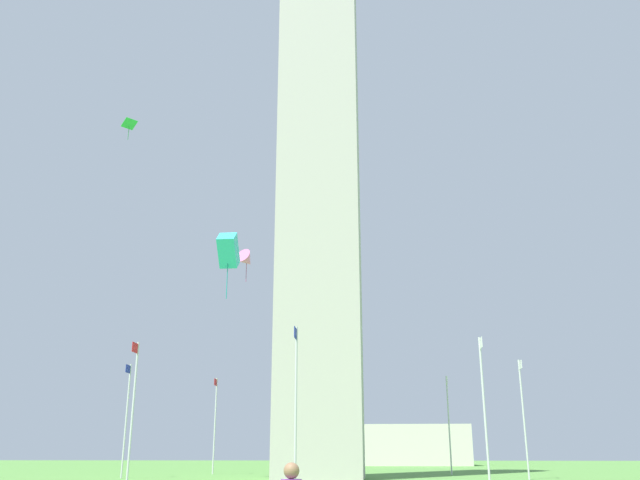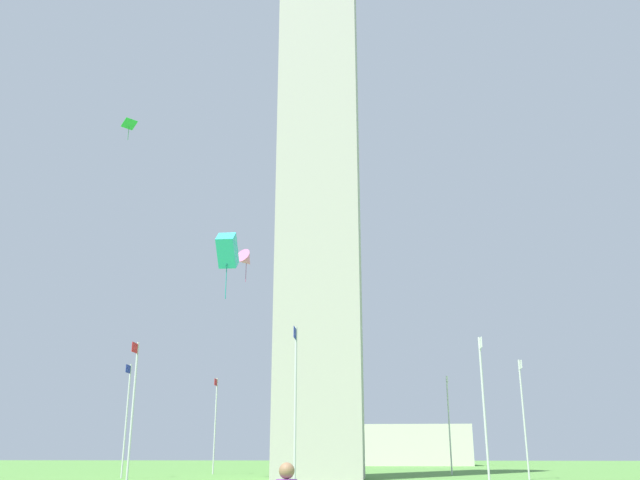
# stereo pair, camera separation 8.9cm
# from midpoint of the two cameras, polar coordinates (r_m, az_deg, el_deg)

# --- Properties ---
(ground_plane) EXTENTS (260.00, 260.00, 0.00)m
(ground_plane) POSITION_cam_midpoint_polar(r_m,az_deg,el_deg) (53.84, -0.05, -19.86)
(ground_plane) COLOR #548C3D
(obelisk_monument) EXTENTS (6.78, 6.78, 61.62)m
(obelisk_monument) POSITION_cam_midpoint_polar(r_m,az_deg,el_deg) (61.08, -0.04, 10.41)
(obelisk_monument) COLOR #B7B2A8
(obelisk_monument) RESTS_ON ground
(flagpole_n) EXTENTS (1.12, 0.14, 8.88)m
(flagpole_n) POSITION_cam_midpoint_polar(r_m,az_deg,el_deg) (38.27, -2.17, -13.43)
(flagpole_n) COLOR silver
(flagpole_n) RESTS_ON ground
(flagpole_ne) EXTENTS (1.12, 0.14, 8.88)m
(flagpole_ne) POSITION_cam_midpoint_polar(r_m,az_deg,el_deg) (43.03, 13.87, -13.43)
(flagpole_ne) COLOR silver
(flagpole_ne) RESTS_ON ground
(flagpole_e) EXTENTS (1.12, 0.14, 8.88)m
(flagpole_e) POSITION_cam_midpoint_polar(r_m,az_deg,el_deg) (54.73, 17.05, -14.02)
(flagpole_e) COLOR silver
(flagpole_e) RESTS_ON ground
(flagpole_se) EXTENTS (1.12, 0.14, 8.88)m
(flagpole_se) POSITION_cam_midpoint_polar(r_m,az_deg,el_deg) (65.00, 10.97, -14.94)
(flagpole_se) COLOR silver
(flagpole_se) RESTS_ON ground
(flagpole_s) EXTENTS (1.12, 0.14, 8.88)m
(flagpole_s) POSITION_cam_midpoint_polar(r_m,az_deg,el_deg) (69.44, 1.12, -15.42)
(flagpole_s) COLOR silver
(flagpole_s) RESTS_ON ground
(flagpole_sw) EXTENTS (1.12, 0.14, 8.88)m
(flagpole_sw) POSITION_cam_midpoint_polar(r_m,az_deg,el_deg) (66.59, -9.07, -15.10)
(flagpole_sw) COLOR silver
(flagpole_sw) RESTS_ON ground
(flagpole_w) EXTENTS (1.12, 0.14, 8.88)m
(flagpole_w) POSITION_cam_midpoint_polar(r_m,az_deg,el_deg) (57.37, -16.36, -14.22)
(flagpole_w) COLOR silver
(flagpole_w) RESTS_ON ground
(flagpole_nw) EXTENTS (1.12, 0.14, 8.88)m
(flagpole_nw) POSITION_cam_midpoint_polar(r_m,az_deg,el_deg) (45.40, -15.85, -13.48)
(flagpole_nw) COLOR silver
(flagpole_nw) RESTS_ON ground
(kite_cyan_box) EXTENTS (1.50, 0.79, 2.99)m
(kite_cyan_box) POSITION_cam_midpoint_polar(r_m,az_deg,el_deg) (29.69, -7.97, -0.91)
(kite_cyan_box) COLOR #33C6D1
(kite_green_diamond) EXTENTS (1.32, 1.31, 1.61)m
(kite_green_diamond) POSITION_cam_midpoint_polar(r_m,az_deg,el_deg) (54.35, -16.12, 9.53)
(kite_green_diamond) COLOR green
(kite_pink_delta) EXTENTS (1.65, 1.53, 2.17)m
(kite_pink_delta) POSITION_cam_midpoint_polar(r_m,az_deg,el_deg) (43.74, -6.38, -1.71)
(kite_pink_delta) COLOR pink
(distant_building) EXTENTS (19.30, 16.83, 6.15)m
(distant_building) POSITION_cam_midpoint_polar(r_m,az_deg,el_deg) (116.00, 8.03, -17.10)
(distant_building) COLOR beige
(distant_building) RESTS_ON ground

